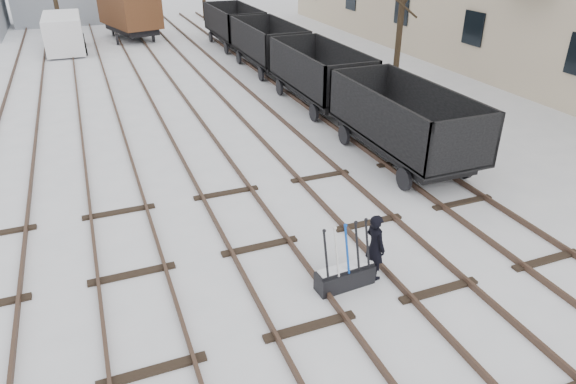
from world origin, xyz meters
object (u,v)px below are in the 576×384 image
at_px(ground_frame, 345,275).
at_px(panel_van, 64,33).
at_px(worker, 375,246).
at_px(freight_wagon_a, 402,134).
at_px(box_van_wagon, 128,3).

height_order(ground_frame, panel_van, panel_van).
distance_m(worker, freight_wagon_a, 6.60).
xyz_separation_m(ground_frame, freight_wagon_a, (4.78, 5.32, 0.64)).
xyz_separation_m(box_van_wagon, panel_van, (-4.24, -2.59, -1.20)).
distance_m(ground_frame, worker, 0.90).
height_order(ground_frame, freight_wagon_a, freight_wagon_a).
xyz_separation_m(worker, freight_wagon_a, (4.03, 5.22, 0.15)).
bearing_deg(worker, freight_wagon_a, -46.41).
distance_m(ground_frame, box_van_wagon, 29.63).
xyz_separation_m(ground_frame, panel_van, (-5.23, 26.96, 0.84)).
height_order(freight_wagon_a, panel_van, freight_wagon_a).
height_order(box_van_wagon, panel_van, box_van_wagon).
bearing_deg(worker, panel_van, 3.82).
bearing_deg(freight_wagon_a, box_van_wagon, 103.39).
relative_size(worker, freight_wagon_a, 0.26).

